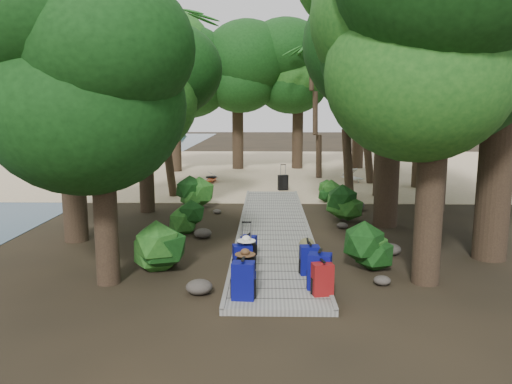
# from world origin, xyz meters

# --- Properties ---
(ground) EXTENTS (120.00, 120.00, 0.00)m
(ground) POSITION_xyz_m (0.00, 0.00, 0.00)
(ground) COLOR #2E2417
(ground) RESTS_ON ground
(sand_beach) EXTENTS (40.00, 22.00, 0.02)m
(sand_beach) POSITION_xyz_m (0.00, 16.00, 0.01)
(sand_beach) COLOR #C9AF87
(sand_beach) RESTS_ON ground
(boardwalk) EXTENTS (2.00, 12.00, 0.12)m
(boardwalk) POSITION_xyz_m (0.00, 1.00, 0.06)
(boardwalk) COLOR gray
(boardwalk) RESTS_ON ground
(backpack_left_a) EXTENTS (0.42, 0.31, 0.75)m
(backpack_left_a) POSITION_xyz_m (-0.62, -4.52, 0.49)
(backpack_left_a) COLOR #030571
(backpack_left_a) RESTS_ON boardwalk
(backpack_left_b) EXTENTS (0.37, 0.28, 0.62)m
(backpack_left_b) POSITION_xyz_m (-0.60, -3.91, 0.43)
(backpack_left_b) COLOR black
(backpack_left_b) RESTS_ON boardwalk
(backpack_left_c) EXTENTS (0.42, 0.34, 0.70)m
(backpack_left_c) POSITION_xyz_m (-0.69, -3.25, 0.47)
(backpack_left_c) COLOR #030571
(backpack_left_c) RESTS_ON boardwalk
(backpack_left_d) EXTENTS (0.39, 0.32, 0.51)m
(backpack_left_d) POSITION_xyz_m (-0.61, -1.86, 0.37)
(backpack_left_d) COLOR #030571
(backpack_left_d) RESTS_ON boardwalk
(backpack_right_a) EXTENTS (0.41, 0.32, 0.65)m
(backpack_right_a) POSITION_xyz_m (0.80, -4.29, 0.45)
(backpack_right_a) COLOR maroon
(backpack_right_a) RESTS_ON boardwalk
(backpack_right_b) EXTENTS (0.48, 0.39, 0.76)m
(backpack_right_b) POSITION_xyz_m (0.78, -4.01, 0.50)
(backpack_right_b) COLOR #030571
(backpack_right_b) RESTS_ON boardwalk
(backpack_right_c) EXTENTS (0.40, 0.30, 0.65)m
(backpack_right_c) POSITION_xyz_m (0.67, -3.15, 0.45)
(backpack_right_c) COLOR #030571
(backpack_right_c) RESTS_ON boardwalk
(backpack_right_d) EXTENTS (0.44, 0.37, 0.58)m
(backpack_right_d) POSITION_xyz_m (0.69, -2.95, 0.41)
(backpack_right_d) COLOR #3C4018
(backpack_right_d) RESTS_ON boardwalk
(duffel_right_khaki) EXTENTS (0.38, 0.55, 0.36)m
(duffel_right_khaki) POSITION_xyz_m (0.72, -1.90, 0.30)
(duffel_right_khaki) COLOR olive
(duffel_right_khaki) RESTS_ON boardwalk
(suitcase_on_boardwalk) EXTENTS (0.40, 0.29, 0.56)m
(suitcase_on_boardwalk) POSITION_xyz_m (-0.63, -2.81, 0.40)
(suitcase_on_boardwalk) COLOR black
(suitcase_on_boardwalk) RESTS_ON boardwalk
(lone_suitcase_on_sand) EXTENTS (0.46, 0.34, 0.64)m
(lone_suitcase_on_sand) POSITION_xyz_m (0.48, 7.99, 0.34)
(lone_suitcase_on_sand) COLOR black
(lone_suitcase_on_sand) RESTS_ON sand_beach
(hat_brown) EXTENTS (0.39, 0.39, 0.12)m
(hat_brown) POSITION_xyz_m (-0.61, -3.89, 0.80)
(hat_brown) COLOR #51351E
(hat_brown) RESTS_ON backpack_left_b
(hat_white) EXTENTS (0.38, 0.38, 0.13)m
(hat_white) POSITION_xyz_m (-0.62, -3.20, 0.88)
(hat_white) COLOR silver
(hat_white) RESTS_ON backpack_left_c
(kayak) EXTENTS (1.16, 3.62, 0.36)m
(kayak) POSITION_xyz_m (-2.82, 10.19, 0.20)
(kayak) COLOR #B43B0F
(kayak) RESTS_ON sand_beach
(sun_lounger) EXTENTS (1.19, 1.78, 0.55)m
(sun_lounger) POSITION_xyz_m (3.85, 10.62, 0.29)
(sun_lounger) COLOR silver
(sun_lounger) RESTS_ON sand_beach
(tree_right_a) EXTENTS (4.61, 4.61, 7.68)m
(tree_right_a) POSITION_xyz_m (2.97, -3.28, 3.84)
(tree_right_a) COLOR black
(tree_right_a) RESTS_ON ground
(tree_right_b) EXTENTS (6.06, 6.06, 10.82)m
(tree_right_b) POSITION_xyz_m (4.97, -1.60, 5.41)
(tree_right_b) COLOR black
(tree_right_b) RESTS_ON ground
(tree_right_c) EXTENTS (5.78, 5.78, 10.00)m
(tree_right_c) POSITION_xyz_m (3.31, 1.62, 5.00)
(tree_right_c) COLOR black
(tree_right_c) RESTS_ON ground
(tree_right_d) EXTENTS (6.14, 6.14, 11.26)m
(tree_right_d) POSITION_xyz_m (5.48, 3.97, 5.63)
(tree_right_d) COLOR black
(tree_right_d) RESTS_ON ground
(tree_right_e) EXTENTS (4.58, 4.58, 8.25)m
(tree_right_e) POSITION_xyz_m (4.29, 6.69, 4.12)
(tree_right_e) COLOR black
(tree_right_e) RESTS_ON ground
(tree_right_f) EXTENTS (6.10, 6.10, 10.90)m
(tree_right_f) POSITION_xyz_m (6.56, 8.98, 5.45)
(tree_right_f) COLOR black
(tree_right_f) RESTS_ON ground
(tree_left_a) EXTENTS (3.97, 3.97, 6.62)m
(tree_left_a) POSITION_xyz_m (-3.37, -3.43, 3.31)
(tree_left_a) COLOR black
(tree_left_a) RESTS_ON ground
(tree_left_b) EXTENTS (4.93, 4.93, 8.87)m
(tree_left_b) POSITION_xyz_m (-5.23, -0.23, 4.44)
(tree_left_b) COLOR black
(tree_left_b) RESTS_ON ground
(tree_left_c) EXTENTS (4.05, 4.05, 7.05)m
(tree_left_c) POSITION_xyz_m (-4.23, 3.53, 3.52)
(tree_left_c) COLOR black
(tree_left_c) RESTS_ON ground
(tree_back_a) EXTENTS (5.22, 5.22, 9.04)m
(tree_back_a) POSITION_xyz_m (-1.87, 15.61, 4.52)
(tree_back_a) COLOR black
(tree_back_a) RESTS_ON ground
(tree_back_b) EXTENTS (4.97, 4.97, 8.88)m
(tree_back_b) POSITION_xyz_m (1.55, 15.89, 4.44)
(tree_back_b) COLOR black
(tree_back_b) RESTS_ON ground
(tree_back_c) EXTENTS (5.11, 5.11, 9.20)m
(tree_back_c) POSITION_xyz_m (5.06, 16.08, 4.60)
(tree_back_c) COLOR black
(tree_back_c) RESTS_ON ground
(tree_back_d) EXTENTS (5.26, 5.26, 8.76)m
(tree_back_d) POSITION_xyz_m (-5.21, 14.35, 4.38)
(tree_back_d) COLOR black
(tree_back_d) RESTS_ON ground
(palm_right_a) EXTENTS (4.71, 4.71, 8.04)m
(palm_right_a) POSITION_xyz_m (3.16, 6.52, 4.02)
(palm_right_a) COLOR #123D11
(palm_right_a) RESTS_ON ground
(palm_right_b) EXTENTS (4.84, 4.84, 9.36)m
(palm_right_b) POSITION_xyz_m (4.59, 10.41, 4.68)
(palm_right_b) COLOR #123D11
(palm_right_b) RESTS_ON ground
(palm_right_c) EXTENTS (4.04, 4.04, 6.42)m
(palm_right_c) POSITION_xyz_m (2.62, 12.03, 3.21)
(palm_right_c) COLOR #123D11
(palm_right_c) RESTS_ON ground
(palm_left_a) EXTENTS (4.37, 4.37, 6.95)m
(palm_left_a) POSITION_xyz_m (-4.16, 6.44, 3.48)
(palm_left_a) COLOR #123D11
(palm_left_a) RESTS_ON ground
(rock_left_a) EXTENTS (0.50, 0.45, 0.28)m
(rock_left_a) POSITION_xyz_m (-1.47, -4.00, 0.14)
(rock_left_a) COLOR #4C473F
(rock_left_a) RESTS_ON ground
(rock_left_b) EXTENTS (0.39, 0.35, 0.22)m
(rock_left_b) POSITION_xyz_m (-2.43, -2.18, 0.11)
(rock_left_b) COLOR #4C473F
(rock_left_b) RESTS_ON ground
(rock_left_c) EXTENTS (0.48, 0.43, 0.26)m
(rock_left_c) POSITION_xyz_m (-1.93, 0.11, 0.13)
(rock_left_c) COLOR #4C473F
(rock_left_c) RESTS_ON ground
(rock_left_d) EXTENTS (0.28, 0.25, 0.15)m
(rock_left_d) POSITION_xyz_m (-1.85, 3.23, 0.08)
(rock_left_d) COLOR #4C473F
(rock_left_d) RESTS_ON ground
(rock_right_a) EXTENTS (0.34, 0.31, 0.19)m
(rock_right_a) POSITION_xyz_m (2.08, -3.44, 0.09)
(rock_right_a) COLOR #4C473F
(rock_right_a) RESTS_ON ground
(rock_right_b) EXTENTS (0.51, 0.46, 0.28)m
(rock_right_b) POSITION_xyz_m (2.74, -1.38, 0.14)
(rock_right_b) COLOR #4C473F
(rock_right_b) RESTS_ON ground
(rock_right_c) EXTENTS (0.32, 0.29, 0.17)m
(rock_right_c) POSITION_xyz_m (2.00, 1.28, 0.09)
(rock_right_c) COLOR #4C473F
(rock_right_c) RESTS_ON ground
(rock_right_d) EXTENTS (0.64, 0.58, 0.35)m
(rock_right_d) POSITION_xyz_m (2.83, 3.93, 0.18)
(rock_right_d) COLOR #4C473F
(rock_right_d) RESTS_ON ground
(shrub_left_a) EXTENTS (1.19, 1.19, 1.07)m
(shrub_left_a) POSITION_xyz_m (-2.59, -2.61, 0.53)
(shrub_left_a) COLOR #184915
(shrub_left_a) RESTS_ON ground
(shrub_left_b) EXTENTS (0.90, 0.90, 0.81)m
(shrub_left_b) POSITION_xyz_m (-2.37, 0.80, 0.41)
(shrub_left_b) COLOR #184915
(shrub_left_b) RESTS_ON ground
(shrub_left_c) EXTENTS (1.25, 1.25, 1.13)m
(shrub_left_c) POSITION_xyz_m (-2.72, 4.07, 0.56)
(shrub_left_c) COLOR #184915
(shrub_left_c) RESTS_ON ground
(shrub_right_a) EXTENTS (1.03, 1.03, 0.92)m
(shrub_right_a) POSITION_xyz_m (2.05, -2.54, 0.46)
(shrub_right_a) COLOR #184915
(shrub_right_a) RESTS_ON ground
(shrub_right_b) EXTENTS (1.22, 1.22, 1.10)m
(shrub_right_b) POSITION_xyz_m (2.28, 2.33, 0.55)
(shrub_right_b) COLOR #184915
(shrub_right_b) RESTS_ON ground
(shrub_right_c) EXTENTS (0.85, 0.85, 0.76)m
(shrub_right_c) POSITION_xyz_m (2.05, 5.40, 0.38)
(shrub_right_c) COLOR #184915
(shrub_right_c) RESTS_ON ground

